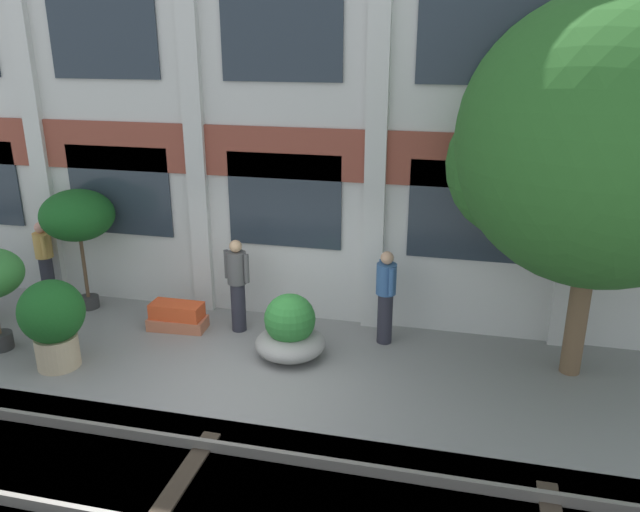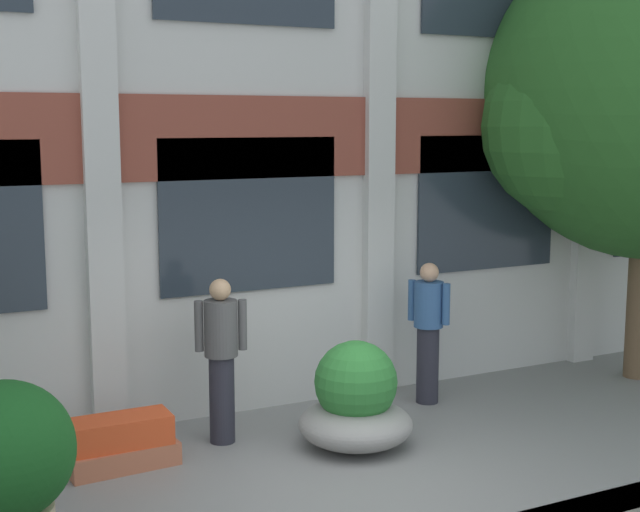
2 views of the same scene
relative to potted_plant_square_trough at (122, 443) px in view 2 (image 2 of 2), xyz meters
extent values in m
plane|color=gray|center=(1.76, -1.63, -0.24)|extent=(80.00, 80.00, 0.00)
cube|color=silver|center=(1.76, 1.28, 4.04)|extent=(16.30, 0.50, 8.54)
cube|color=brown|center=(1.76, 1.01, 2.86)|extent=(16.30, 0.06, 0.90)
cube|color=silver|center=(0.13, 0.97, 4.04)|extent=(0.36, 0.16, 8.54)
cube|color=silver|center=(3.39, 0.97, 4.04)|extent=(0.36, 0.16, 8.54)
cube|color=silver|center=(6.65, 0.97, 4.04)|extent=(0.36, 0.16, 8.54)
cube|color=#28333D|center=(1.76, 1.00, 2.01)|extent=(2.09, 0.04, 1.70)
cube|color=#28333D|center=(5.02, 1.00, 2.01)|extent=(2.09, 0.04, 1.70)
cylinder|color=brown|center=(6.72, 0.01, 1.01)|extent=(0.31, 0.31, 2.49)
sphere|color=#286023|center=(5.69, 0.21, 2.97)|extent=(2.26, 2.26, 2.26)
cube|color=#B76647|center=(0.00, 0.00, -0.13)|extent=(1.06, 0.53, 0.22)
cube|color=#E04C23|center=(0.00, 0.00, 0.12)|extent=(0.93, 0.42, 0.28)
ellipsoid|color=#19561E|center=(-1.26, -1.70, 0.72)|extent=(1.01, 1.01, 1.01)
ellipsoid|color=gray|center=(2.27, -0.51, -0.01)|extent=(1.17, 1.17, 0.46)
sphere|color=#2D7A33|center=(2.27, -0.51, 0.43)|extent=(0.84, 0.84, 0.84)
cylinder|color=#282833|center=(1.10, 0.21, 0.22)|extent=(0.26, 0.26, 0.91)
cylinder|color=#4C4C4C|center=(1.10, 0.21, 0.96)|extent=(0.34, 0.34, 0.58)
sphere|color=tan|center=(1.10, 0.21, 1.36)|extent=(0.22, 0.22, 0.22)
cylinder|color=#4C4C4C|center=(0.89, 0.28, 0.99)|extent=(0.09, 0.09, 0.52)
cylinder|color=#4C4C4C|center=(1.31, 0.15, 0.99)|extent=(0.09, 0.09, 0.52)
cylinder|color=#282833|center=(3.72, 0.35, 0.22)|extent=(0.26, 0.26, 0.91)
cylinder|color=#33598C|center=(3.72, 0.35, 0.94)|extent=(0.34, 0.34, 0.53)
sphere|color=tan|center=(3.72, 0.35, 1.31)|extent=(0.22, 0.22, 0.22)
cylinder|color=#33598C|center=(3.61, 0.54, 0.96)|extent=(0.09, 0.09, 0.48)
cylinder|color=#33598C|center=(3.82, 0.16, 0.96)|extent=(0.09, 0.09, 0.48)
camera|label=1|loc=(4.88, -9.38, 4.78)|focal=35.00mm
camera|label=2|loc=(-1.99, -8.09, 3.04)|focal=50.00mm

